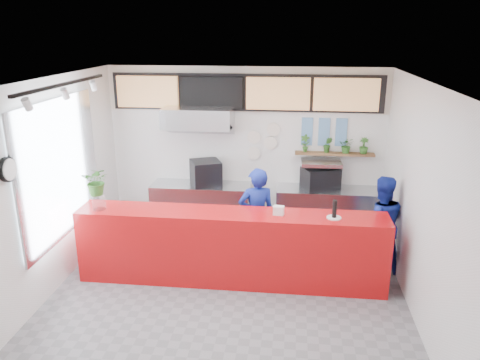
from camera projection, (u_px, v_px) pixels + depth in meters
The scene contains 46 objects.
floor at pixel (228, 294), 6.68m from camera, with size 5.00×5.00×0.00m, color slate.
ceiling at pixel (225, 81), 5.76m from camera, with size 5.00×5.00×0.00m, color silver.
wall_back at pixel (246, 150), 8.58m from camera, with size 5.00×5.00×0.00m, color white.
wall_left at pixel (49, 189), 6.49m from camera, with size 5.00×5.00×0.00m, color white.
wall_right at pixel (421, 203), 5.95m from camera, with size 5.00×5.00×0.00m, color white.
service_counter at pixel (231, 247), 6.89m from camera, with size 4.50×0.60×1.10m, color #BA0D0F.
cream_band at pixel (246, 89), 8.23m from camera, with size 5.00×0.02×0.80m, color beige.
prep_bench at pixel (201, 207), 8.71m from camera, with size 1.80×0.60×0.90m, color #B2B5BA.
panini_oven at pixel (206, 173), 8.49m from camera, with size 0.50×0.50×0.45m, color black.
extraction_hood at pixel (198, 117), 8.14m from camera, with size 1.20×0.70×0.35m, color #B2B5BA.
hood_lip at pixel (198, 129), 8.20m from camera, with size 1.20×0.70×0.08m, color #B2B5BA.
right_bench at pixel (326, 213), 8.46m from camera, with size 1.80×0.60×0.90m, color #B2B5BA.
espresso_machine at pixel (320, 178), 8.28m from camera, with size 0.61×0.43×0.39m, color black.
espresso_tray at pixel (321, 163), 8.19m from camera, with size 0.69×0.48×0.06m, color #B2B5B9.
herb_shelf at pixel (334, 154), 8.32m from camera, with size 1.40×0.18×0.04m, color brown.
menu_board_far_left at pixel (148, 92), 8.34m from camera, with size 1.10×0.10×0.55m, color tan.
menu_board_mid_left at pixel (212, 93), 8.21m from camera, with size 1.10×0.10×0.55m, color black.
menu_board_mid_right at pixel (278, 94), 8.08m from camera, with size 1.10×0.10×0.55m, color tan.
menu_board_far_right at pixel (346, 95), 7.96m from camera, with size 1.10×0.10×0.55m, color tan.
soffit at pixel (246, 93), 8.22m from camera, with size 4.80×0.04×0.65m, color black.
window_pane at pixel (59, 169), 6.71m from camera, with size 0.04×2.20×1.90m, color silver.
window_frame at pixel (61, 169), 6.71m from camera, with size 0.03×2.30×2.00m, color #B2B5BA.
wall_clock_rim at pixel (7, 169), 5.47m from camera, with size 0.30×0.30×0.05m, color black.
wall_clock_face at pixel (10, 170), 5.46m from camera, with size 0.26×0.26×0.02m, color white.
track_rail at pixel (64, 84), 6.00m from camera, with size 0.05×2.40×0.04m, color black.
dec_plate_a at pixel (254, 137), 8.46m from camera, with size 0.24×0.24×0.03m, color silver.
dec_plate_b at pixel (270, 143), 8.46m from camera, with size 0.24×0.24×0.03m, color silver.
dec_plate_c at pixel (254, 153), 8.55m from camera, with size 0.24×0.24×0.03m, color silver.
dec_plate_d at pixel (273, 129), 8.38m from camera, with size 0.24×0.24×0.03m, color silver.
photo_frame_a at pixel (307, 125), 8.29m from camera, with size 0.20×0.02×0.25m, color #598CBF.
photo_frame_b at pixel (324, 125), 8.26m from camera, with size 0.20×0.02×0.25m, color #598CBF.
photo_frame_c at pixel (342, 125), 8.23m from camera, with size 0.20×0.02×0.25m, color #598CBF.
photo_frame_d at pixel (307, 138), 8.37m from camera, with size 0.20×0.02×0.25m, color #598CBF.
photo_frame_e at pixel (324, 139), 8.34m from camera, with size 0.20×0.02×0.25m, color #598CBF.
photo_frame_f at pixel (341, 139), 8.30m from camera, with size 0.20×0.02×0.25m, color #598CBF.
staff_center at pixel (257, 217), 7.37m from camera, with size 0.58×0.38×1.59m, color navy.
staff_right at pixel (380, 224), 7.15m from camera, with size 0.75×0.58×1.54m, color navy.
herb_a at pixel (305, 143), 8.32m from camera, with size 0.17×0.11×0.32m, color #316523.
herb_b at pixel (328, 145), 8.28m from camera, with size 0.16×0.13×0.28m, color #316523.
herb_c at pixel (347, 145), 8.24m from camera, with size 0.25×0.22×0.28m, color #316523.
herb_d at pixel (364, 146), 8.21m from camera, with size 0.16×0.14×0.28m, color #316523.
glass_vase at pixel (99, 202), 6.81m from camera, with size 0.19×0.19×0.23m, color silver.
basil_vase at pixel (97, 181), 6.72m from camera, with size 0.38×0.33×0.42m, color #316523.
napkin_holder at pixel (279, 210), 6.62m from camera, with size 0.15×0.09×0.13m, color white.
white_plate at pixel (334, 218), 6.52m from camera, with size 0.20×0.20×0.02m, color white.
pepper_mill at pixel (335, 209), 6.48m from camera, with size 0.06×0.06×0.25m, color black.
Camera 1 is at (0.84, -5.79, 3.61)m, focal length 35.00 mm.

